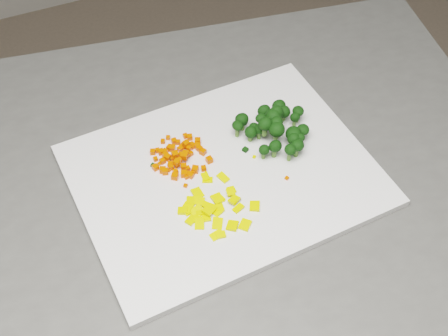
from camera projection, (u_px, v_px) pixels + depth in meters
name	position (u px, v px, depth m)	size (l,w,h in m)	color
counter_block	(207.00, 314.00, 1.24)	(0.92, 0.65, 0.90)	#4B4B48
cutting_board	(224.00, 175.00, 0.88)	(0.41, 0.32, 0.01)	silver
carrot_pile	(180.00, 154.00, 0.88)	(0.09, 0.09, 0.03)	#E93D02
pepper_pile	(218.00, 201.00, 0.84)	(0.11, 0.11, 0.01)	yellow
broccoli_pile	(273.00, 124.00, 0.90)	(0.11, 0.11, 0.05)	black
carrot_cube_0	(161.00, 152.00, 0.90)	(0.01, 0.01, 0.01)	#E93D02
carrot_cube_1	(186.00, 154.00, 0.89)	(0.01, 0.01, 0.01)	#E93D02
carrot_cube_2	(189.00, 148.00, 0.89)	(0.01, 0.01, 0.01)	#E93D02
carrot_cube_3	(184.00, 156.00, 0.88)	(0.01, 0.01, 0.01)	#E93D02
carrot_cube_4	(165.00, 152.00, 0.90)	(0.01, 0.01, 0.01)	#E93D02
carrot_cube_5	(165.00, 171.00, 0.87)	(0.01, 0.01, 0.01)	#E93D02
carrot_cube_6	(197.00, 146.00, 0.91)	(0.01, 0.01, 0.01)	#E93D02
carrot_cube_7	(181.00, 156.00, 0.89)	(0.01, 0.01, 0.01)	#E93D02
carrot_cube_8	(189.00, 174.00, 0.87)	(0.01, 0.01, 0.01)	#E93D02
carrot_cube_9	(188.00, 168.00, 0.88)	(0.01, 0.01, 0.01)	#E93D02
carrot_cube_10	(192.00, 145.00, 0.91)	(0.01, 0.01, 0.01)	#E93D02
carrot_cube_11	(190.00, 137.00, 0.92)	(0.01, 0.01, 0.01)	#E93D02
carrot_cube_12	(153.00, 152.00, 0.90)	(0.01, 0.01, 0.01)	#E93D02
carrot_cube_13	(167.00, 157.00, 0.89)	(0.01, 0.01, 0.01)	#E93D02
carrot_cube_14	(191.00, 176.00, 0.87)	(0.01, 0.01, 0.01)	#E93D02
carrot_cube_15	(209.00, 160.00, 0.89)	(0.01, 0.01, 0.01)	#E93D02
carrot_cube_16	(179.00, 160.00, 0.88)	(0.01, 0.01, 0.01)	#E93D02
carrot_cube_17	(198.00, 141.00, 0.91)	(0.01, 0.01, 0.01)	#E93D02
carrot_cube_18	(184.00, 174.00, 0.87)	(0.01, 0.01, 0.01)	#E93D02
carrot_cube_19	(173.00, 159.00, 0.89)	(0.01, 0.01, 0.01)	#E93D02
carrot_cube_20	(190.00, 153.00, 0.90)	(0.01, 0.01, 0.01)	#E93D02
carrot_cube_21	(163.00, 170.00, 0.88)	(0.01, 0.01, 0.01)	#E93D02
carrot_cube_22	(155.00, 159.00, 0.89)	(0.01, 0.01, 0.01)	#E93D02
carrot_cube_23	(174.00, 141.00, 0.91)	(0.01, 0.01, 0.01)	#E93D02
carrot_cube_24	(168.00, 138.00, 0.92)	(0.01, 0.01, 0.01)	#E93D02
carrot_cube_25	(163.00, 161.00, 0.89)	(0.01, 0.01, 0.01)	#E93D02
carrot_cube_26	(180.00, 149.00, 0.90)	(0.01, 0.01, 0.01)	#E93D02
carrot_cube_27	(177.00, 163.00, 0.88)	(0.01, 0.01, 0.01)	#E93D02
carrot_cube_28	(176.00, 164.00, 0.88)	(0.01, 0.01, 0.01)	#E93D02
carrot_cube_29	(172.00, 148.00, 0.90)	(0.01, 0.01, 0.01)	#E93D02
carrot_cube_30	(185.00, 157.00, 0.88)	(0.01, 0.01, 0.01)	#E93D02
carrot_cube_31	(188.00, 154.00, 0.89)	(0.01, 0.01, 0.01)	#E93D02
carrot_cube_32	(193.00, 172.00, 0.88)	(0.01, 0.01, 0.01)	#E93D02
carrot_cube_33	(203.00, 152.00, 0.90)	(0.01, 0.01, 0.01)	#E93D02
carrot_cube_34	(186.00, 144.00, 0.90)	(0.01, 0.01, 0.01)	#E93D02
carrot_cube_35	(165.00, 155.00, 0.89)	(0.01, 0.01, 0.01)	#E93D02
carrot_cube_36	(171.00, 167.00, 0.88)	(0.01, 0.01, 0.01)	#E93D02
carrot_cube_37	(186.00, 177.00, 0.87)	(0.01, 0.01, 0.01)	#E93D02
carrot_cube_38	(198.00, 147.00, 0.90)	(0.01, 0.01, 0.01)	#E93D02
carrot_cube_39	(195.00, 169.00, 0.88)	(0.01, 0.01, 0.01)	#E93D02
carrot_cube_40	(193.00, 147.00, 0.91)	(0.01, 0.01, 0.01)	#E93D02
carrot_cube_41	(158.00, 150.00, 0.90)	(0.01, 0.01, 0.01)	#E93D02
carrot_cube_42	(196.00, 145.00, 0.91)	(0.01, 0.01, 0.01)	#E93D02
carrot_cube_43	(204.00, 168.00, 0.88)	(0.01, 0.01, 0.01)	#E93D02
carrot_cube_44	(176.00, 172.00, 0.88)	(0.01, 0.01, 0.01)	#E93D02
carrot_cube_45	(178.00, 142.00, 0.91)	(0.01, 0.01, 0.01)	#E93D02
carrot_cube_46	(183.00, 146.00, 0.91)	(0.01, 0.01, 0.01)	#E93D02
carrot_cube_47	(163.00, 141.00, 0.91)	(0.01, 0.01, 0.01)	#E93D02
carrot_cube_48	(170.00, 148.00, 0.90)	(0.01, 0.01, 0.01)	#E93D02
carrot_cube_49	(184.00, 167.00, 0.88)	(0.01, 0.01, 0.01)	#E93D02
carrot_cube_50	(199.00, 148.00, 0.90)	(0.01, 0.01, 0.01)	#E93D02
carrot_cube_51	(156.00, 167.00, 0.88)	(0.01, 0.01, 0.01)	#E93D02
carrot_cube_52	(175.00, 176.00, 0.87)	(0.01, 0.01, 0.01)	#E93D02
carrot_cube_53	(177.00, 162.00, 0.88)	(0.01, 0.01, 0.01)	#E93D02
carrot_cube_54	(175.00, 155.00, 0.89)	(0.01, 0.01, 0.01)	#E93D02
carrot_cube_55	(185.00, 136.00, 0.92)	(0.01, 0.01, 0.01)	#E93D02
carrot_cube_56	(197.00, 145.00, 0.91)	(0.01, 0.01, 0.01)	#E93D02
carrot_cube_57	(170.00, 164.00, 0.88)	(0.01, 0.01, 0.01)	#E93D02
pepper_chunk_0	(245.00, 225.00, 0.82)	(0.02, 0.01, 0.00)	yellow
pepper_chunk_1	(190.00, 201.00, 0.84)	(0.01, 0.01, 0.00)	yellow
pepper_chunk_2	(218.00, 212.00, 0.83)	(0.02, 0.01, 0.00)	yellow
pepper_chunk_3	(188.00, 210.00, 0.84)	(0.01, 0.01, 0.00)	yellow
pepper_chunk_4	(238.00, 208.00, 0.84)	(0.02, 0.01, 0.00)	yellow
pepper_chunk_5	(221.00, 235.00, 0.81)	(0.01, 0.01, 0.00)	yellow
pepper_chunk_6	(208.00, 206.00, 0.84)	(0.02, 0.01, 0.00)	yellow
pepper_chunk_7	(197.00, 218.00, 0.83)	(0.01, 0.01, 0.00)	yellow
pepper_chunk_8	(217.00, 224.00, 0.82)	(0.02, 0.01, 0.00)	yellow
pepper_chunk_9	(231.00, 190.00, 0.86)	(0.01, 0.01, 0.00)	yellow
pepper_chunk_10	(207.00, 180.00, 0.87)	(0.01, 0.01, 0.00)	yellow
pepper_chunk_11	(223.00, 178.00, 0.87)	(0.02, 0.01, 0.00)	yellow
pepper_chunk_12	(205.00, 177.00, 0.87)	(0.01, 0.01, 0.00)	yellow
pepper_chunk_13	(197.00, 193.00, 0.85)	(0.02, 0.01, 0.00)	yellow
pepper_chunk_14	(219.00, 208.00, 0.84)	(0.01, 0.01, 0.00)	yellow
pepper_chunk_15	(209.00, 210.00, 0.83)	(0.02, 0.01, 0.00)	yellow
pepper_chunk_16	(202.00, 212.00, 0.83)	(0.02, 0.01, 0.00)	yellow
pepper_chunk_17	(191.00, 220.00, 0.82)	(0.01, 0.01, 0.00)	yellow
pepper_chunk_18	(234.00, 200.00, 0.84)	(0.01, 0.01, 0.00)	yellow
pepper_chunk_19	(217.00, 235.00, 0.81)	(0.02, 0.01, 0.00)	yellow
pepper_chunk_20	(219.00, 199.00, 0.85)	(0.01, 0.01, 0.00)	yellow
pepper_chunk_21	(198.00, 201.00, 0.84)	(0.02, 0.01, 0.00)	yellow
pepper_chunk_22	(255.00, 206.00, 0.84)	(0.02, 0.01, 0.00)	yellow
pepper_chunk_23	(232.00, 226.00, 0.82)	(0.02, 0.01, 0.00)	yellow
pepper_chunk_24	(187.00, 208.00, 0.84)	(0.02, 0.01, 0.00)	yellow
pepper_chunk_25	(183.00, 211.00, 0.83)	(0.01, 0.01, 0.00)	yellow
pepper_chunk_26	(218.00, 199.00, 0.85)	(0.01, 0.02, 0.00)	yellow
pepper_chunk_27	(231.00, 192.00, 0.85)	(0.01, 0.01, 0.00)	yellow
pepper_chunk_28	(200.00, 224.00, 0.82)	(0.01, 0.02, 0.00)	yellow
pepper_chunk_29	(207.00, 218.00, 0.83)	(0.01, 0.01, 0.00)	yellow
pepper_chunk_30	(196.00, 210.00, 0.83)	(0.02, 0.01, 0.00)	yellow
broccoli_floret_0	(283.00, 114.00, 0.93)	(0.03, 0.03, 0.03)	black
broccoli_floret_1	(278.00, 108.00, 0.94)	(0.03, 0.03, 0.03)	black
broccoli_floret_2	(254.00, 130.00, 0.92)	(0.02, 0.02, 0.02)	black
broccoli_floret_3	(264.00, 153.00, 0.89)	(0.02, 0.02, 0.02)	black
broccoli_floret_4	(241.00, 122.00, 0.92)	(0.03, 0.03, 0.03)	black
broccoli_floret_5	(272.00, 119.00, 0.91)	(0.03, 0.03, 0.03)	black
broccoli_floret_6	(275.00, 150.00, 0.89)	(0.03, 0.03, 0.03)	black
broccoli_floret_7	(297.00, 149.00, 0.89)	(0.03, 0.03, 0.03)	black
broccoli_floret_8	(243.00, 124.00, 0.92)	(0.02, 0.02, 0.02)	black
broccoli_floret_9	(276.00, 132.00, 0.89)	(0.03, 0.03, 0.03)	black
broccoli_floret_10	(259.00, 132.00, 0.91)	(0.02, 0.02, 0.03)	black
broccoli_floret_11	(237.00, 129.00, 0.91)	(0.02, 0.02, 0.03)	black
broccoli_floret_12	(299.00, 141.00, 0.90)	(0.02, 0.02, 0.03)	black
broccoli_floret_13	(297.00, 115.00, 0.93)	(0.02, 0.02, 0.03)	black
broccoli_floret_14	(289.00, 153.00, 0.88)	(0.02, 0.02, 0.03)	black
broccoli_floret_15	(275.00, 116.00, 0.91)	(0.03, 0.03, 0.03)	black
broccoli_floret_16	(302.00, 133.00, 0.91)	(0.02, 0.02, 0.03)	black
broccoli_floret_17	(276.00, 126.00, 0.90)	(0.02, 0.02, 0.03)	black
broccoli_floret_18	(293.00, 136.00, 0.90)	(0.03, 0.03, 0.03)	black
broccoli_floret_19	(250.00, 135.00, 0.91)	(0.02, 0.02, 0.02)	black
broccoli_floret_20	(260.00, 122.00, 0.91)	(0.02, 0.02, 0.03)	black
broccoli_floret_21	(265.00, 127.00, 0.90)	(0.03, 0.03, 0.03)	black
broccoli_floret_22	(293.00, 142.00, 0.90)	(0.03, 0.03, 0.03)	black
broccoli_floret_23	(294.00, 120.00, 0.93)	(0.02, 0.02, 0.02)	black
broccoli_floret_24	(263.00, 114.00, 0.93)	(0.03, 0.03, 0.03)	black
stray_bit_0	(159.00, 164.00, 0.89)	(0.00, 0.00, 0.00)	#E93D02
stray_bit_1	(153.00, 165.00, 0.88)	(0.01, 0.01, 0.00)	black
stray_bit_2	(169.00, 170.00, 0.88)	(0.01, 0.01, 0.00)	#E93D02
stray_bit_3	(254.00, 157.00, 0.90)	(0.00, 0.00, 0.00)	yellow
stray_bit_4	(186.00, 186.00, 0.86)	(0.01, 0.01, 0.00)	#E93D02
stray_bit_5	(245.00, 150.00, 0.90)	(0.01, 0.01, 0.01)	black
stray_bit_6	(252.00, 129.00, 0.93)	(0.01, 0.01, 0.00)	#E93D02
stray_bit_7	(172.00, 158.00, 0.89)	(0.01, 0.01, 0.00)	black
stray_bit_8	(287.00, 178.00, 0.87)	(0.00, 0.00, 0.00)	#E93D02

